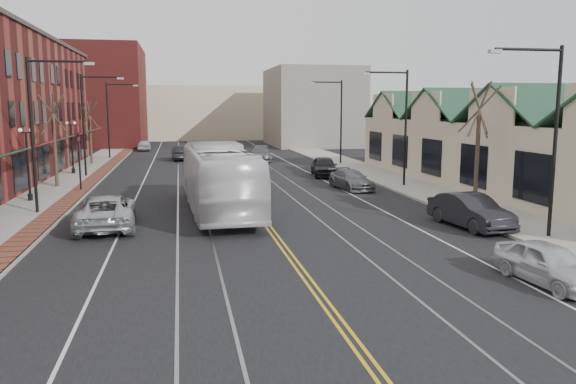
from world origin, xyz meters
name	(u,v)px	position (x,y,z in m)	size (l,w,h in m)	color
ground	(326,304)	(0.00, 0.00, 0.00)	(160.00, 160.00, 0.00)	black
sidewalk_left	(45,201)	(-12.00, 20.00, 0.07)	(4.00, 120.00, 0.15)	gray
sidewalk_right	(422,190)	(12.00, 20.00, 0.07)	(4.00, 120.00, 0.15)	gray
building_right	(505,156)	(18.00, 20.00, 2.30)	(8.00, 36.00, 4.60)	beige
backdrop_left	(93,97)	(-16.00, 70.00, 7.00)	(14.00, 18.00, 14.00)	maroon
backdrop_mid	(202,113)	(0.00, 85.00, 4.50)	(22.00, 14.00, 9.00)	beige
backdrop_right	(312,107)	(15.00, 65.00, 5.50)	(12.00, 16.00, 11.00)	slate
streetlight_l_1	(40,119)	(-11.05, 16.00, 5.03)	(3.33, 0.25, 8.00)	black
streetlight_l_2	(89,114)	(-11.05, 32.00, 5.03)	(3.33, 0.25, 8.00)	black
streetlight_l_3	(112,112)	(-11.05, 48.00, 5.03)	(3.33, 0.25, 8.00)	black
streetlight_r_0	(547,122)	(11.05, 6.00, 5.03)	(3.33, 0.25, 8.00)	black
streetlight_r_1	(400,116)	(11.05, 22.00, 5.03)	(3.33, 0.25, 8.00)	black
streetlight_r_2	(337,113)	(11.05, 38.00, 5.03)	(3.33, 0.25, 8.00)	black
lamppost_l_2	(28,166)	(-12.80, 20.00, 2.20)	(0.84, 0.28, 4.27)	black
lamppost_l_3	(72,148)	(-12.80, 34.00, 2.20)	(0.84, 0.28, 4.27)	black
tree_left_near	(54,138)	(-12.50, 26.00, 3.51)	(1.78, 1.37, 6.48)	#382B21
tree_left_far	(90,131)	(-12.50, 42.00, 3.28)	(1.66, 1.28, 6.02)	#382B21
tree_right_mid	(478,141)	(12.50, 14.00, 3.75)	(1.90, 1.46, 6.93)	#382B21
traffic_signal	(79,157)	(-10.60, 24.00, 2.35)	(0.18, 0.15, 3.80)	black
transit_bus	(219,179)	(-2.00, 15.02, 1.82)	(3.07, 13.10, 3.65)	white
parked_suv	(106,212)	(-7.50, 11.88, 0.80)	(2.64, 5.72, 1.59)	#B7BBBF
parked_car_a	(548,264)	(7.50, 0.48, 0.68)	(1.61, 4.01, 1.37)	silver
parked_car_b	(470,211)	(9.30, 8.73, 0.80)	(1.69, 4.86, 1.60)	black
parked_car_c	(351,180)	(7.50, 21.65, 0.67)	(1.87, 4.61, 1.34)	slate
parked_car_d	(324,167)	(7.50, 28.98, 0.81)	(1.91, 4.74, 1.61)	black
distant_car_left	(181,153)	(-3.95, 45.26, 0.78)	(1.64, 4.71, 1.55)	black
distant_car_right	(260,154)	(4.23, 42.85, 0.78)	(2.17, 5.34, 1.55)	#5B5B62
distant_car_far	(144,145)	(-8.50, 59.08, 0.71)	(1.68, 4.19, 1.43)	silver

